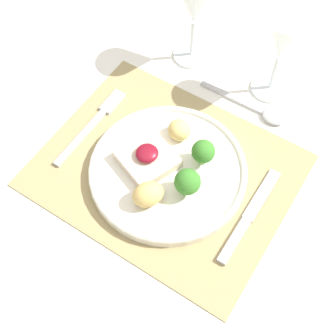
{
  "coord_description": "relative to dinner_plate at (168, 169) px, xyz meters",
  "views": [
    {
      "loc": [
        0.23,
        -0.35,
        1.45
      ],
      "look_at": [
        0.01,
        -0.01,
        0.77
      ],
      "focal_mm": 50.0,
      "sensor_mm": 36.0,
      "label": 1
    }
  ],
  "objects": [
    {
      "name": "wine_glass_far",
      "position": [
        -0.11,
        0.27,
        0.11
      ],
      "size": [
        0.08,
        0.08,
        0.18
      ],
      "color": "white",
      "rests_on": "dining_table"
    },
    {
      "name": "placemat",
      "position": [
        -0.01,
        0.01,
        -0.02
      ],
      "size": [
        0.43,
        0.35,
        0.0
      ],
      "primitive_type": "cube",
      "color": "#9E895B",
      "rests_on": "dining_table"
    },
    {
      "name": "spoon",
      "position": [
        0.08,
        0.21,
        -0.01
      ],
      "size": [
        0.18,
        0.04,
        0.01
      ],
      "rotation": [
        0.0,
        0.0,
        0.06
      ],
      "color": "#B2B2B7",
      "rests_on": "dining_table"
    },
    {
      "name": "dinner_plate",
      "position": [
        0.0,
        0.0,
        0.0
      ],
      "size": [
        0.28,
        0.28,
        0.07
      ],
      "color": "silver",
      "rests_on": "placemat"
    },
    {
      "name": "dining_table",
      "position": [
        -0.01,
        0.01,
        -0.09
      ],
      "size": [
        1.51,
        1.28,
        0.74
      ],
      "color": "white",
      "rests_on": "ground_plane"
    },
    {
      "name": "wine_glass_near",
      "position": [
        0.06,
        0.27,
        0.11
      ],
      "size": [
        0.08,
        0.08,
        0.18
      ],
      "color": "white",
      "rests_on": "dining_table"
    },
    {
      "name": "fork",
      "position": [
        -0.18,
        0.02,
        -0.01
      ],
      "size": [
        0.02,
        0.2,
        0.01
      ],
      "rotation": [
        0.0,
        0.0,
        -0.03
      ],
      "color": "#B2B2B7",
      "rests_on": "placemat"
    },
    {
      "name": "knife",
      "position": [
        0.16,
        -0.01,
        -0.01
      ],
      "size": [
        0.02,
        0.2,
        0.01
      ],
      "rotation": [
        0.0,
        0.0,
        0.04
      ],
      "color": "#B2B2B7",
      "rests_on": "placemat"
    },
    {
      "name": "ground_plane",
      "position": [
        -0.01,
        0.01,
        -0.76
      ],
      "size": [
        8.0,
        8.0,
        0.0
      ],
      "primitive_type": "plane",
      "color": "brown"
    }
  ]
}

